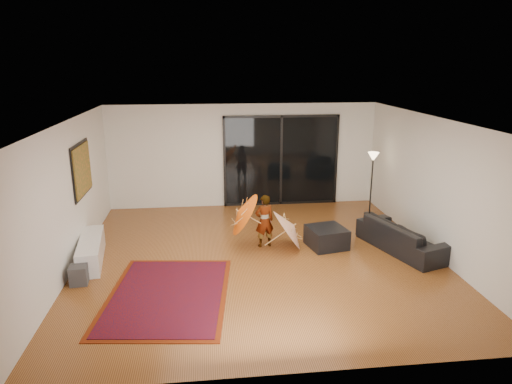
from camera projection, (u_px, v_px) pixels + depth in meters
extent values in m
plane|color=#975829|center=(259.00, 258.00, 9.00)|extent=(7.00, 7.00, 0.00)
plane|color=white|center=(260.00, 121.00, 8.26)|extent=(7.00, 7.00, 0.00)
plane|color=silver|center=(243.00, 156.00, 11.97)|extent=(7.00, 0.00, 7.00)
plane|color=silver|center=(296.00, 275.00, 5.29)|extent=(7.00, 0.00, 7.00)
plane|color=silver|center=(68.00, 198.00, 8.25)|extent=(0.00, 7.00, 7.00)
plane|color=silver|center=(435.00, 187.00, 9.02)|extent=(0.00, 7.00, 7.00)
cube|color=black|center=(281.00, 161.00, 12.10)|extent=(3.00, 0.04, 2.40)
cube|color=black|center=(282.00, 116.00, 11.75)|extent=(3.06, 0.06, 0.06)
cube|color=black|center=(280.00, 203.00, 12.40)|extent=(3.06, 0.06, 0.06)
cube|color=black|center=(281.00, 161.00, 12.08)|extent=(0.06, 0.06, 2.40)
cube|color=black|center=(81.00, 170.00, 9.12)|extent=(0.02, 1.28, 1.08)
cube|color=#245321|center=(82.00, 170.00, 9.13)|extent=(0.03, 1.18, 0.98)
cube|color=white|center=(91.00, 250.00, 8.79)|extent=(0.62, 1.66, 0.45)
cube|color=#424244|center=(79.00, 275.00, 7.91)|extent=(0.32, 0.32, 0.34)
cube|color=#611E08|center=(168.00, 295.00, 7.55)|extent=(2.24, 2.91, 0.01)
cube|color=maroon|center=(168.00, 295.00, 7.55)|extent=(2.06, 2.74, 0.02)
imported|color=black|center=(402.00, 236.00, 9.30)|extent=(1.40, 2.19, 0.60)
cube|color=black|center=(327.00, 237.00, 9.50)|extent=(0.87, 0.87, 0.42)
cylinder|color=black|center=(369.00, 214.00, 11.57)|extent=(0.27, 0.27, 0.03)
cylinder|color=black|center=(371.00, 186.00, 11.38)|extent=(0.04, 0.04, 1.47)
cone|color=#FFD899|center=(373.00, 157.00, 11.17)|extent=(0.27, 0.27, 0.22)
imported|color=#999999|center=(264.00, 221.00, 9.42)|extent=(0.46, 0.36, 1.12)
cone|color=#E0560B|center=(238.00, 215.00, 9.27)|extent=(0.64, 0.94, 0.89)
cylinder|color=tan|center=(238.00, 230.00, 9.36)|extent=(0.44, 0.02, 0.28)
cylinder|color=tan|center=(238.00, 210.00, 9.24)|extent=(0.06, 0.02, 0.05)
cone|color=beige|center=(294.00, 225.00, 9.36)|extent=(0.70, 0.95, 0.89)
cylinder|color=tan|center=(294.00, 241.00, 9.46)|extent=(0.47, 0.02, 0.33)
cylinder|color=tan|center=(294.00, 219.00, 9.33)|extent=(0.05, 0.02, 0.05)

